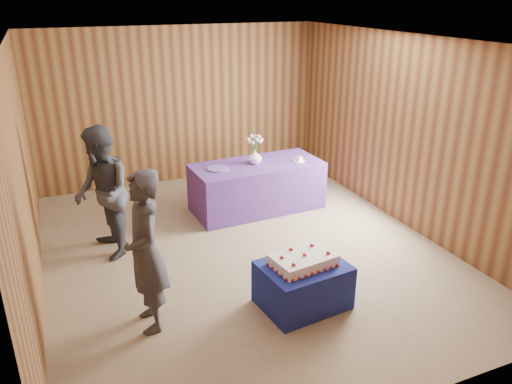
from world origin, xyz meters
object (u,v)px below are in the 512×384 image
serving_table (257,186)px  guest_left (146,252)px  cake_table (303,285)px  guest_right (103,194)px  vase (255,157)px  sheet_cake (303,260)px

serving_table → guest_left: 3.20m
cake_table → guest_right: guest_right is taller
serving_table → guest_right: size_ratio=1.16×
guest_left → vase: bearing=137.2°
vase → guest_left: bearing=-132.6°
serving_table → vase: bearing=130.0°
cake_table → vase: vase is taller
vase → guest_left: guest_left is taller
sheet_cake → guest_right: 2.70m
sheet_cake → guest_right: size_ratio=0.43×
cake_table → guest_left: guest_left is taller
cake_table → serving_table: bearing=71.4°
cake_table → sheet_cake: 0.31m
cake_table → serving_table: (0.56, 2.61, 0.12)m
cake_table → sheet_cake: size_ratio=1.21×
serving_table → sheet_cake: (-0.57, -2.60, 0.19)m
sheet_cake → vase: 2.70m
sheet_cake → guest_right: guest_right is taller
serving_table → guest_left: (-2.17, -2.31, 0.47)m
vase → guest_left: 3.17m
cake_table → serving_table: size_ratio=0.45×
guest_left → sheet_cake: bearing=79.3°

